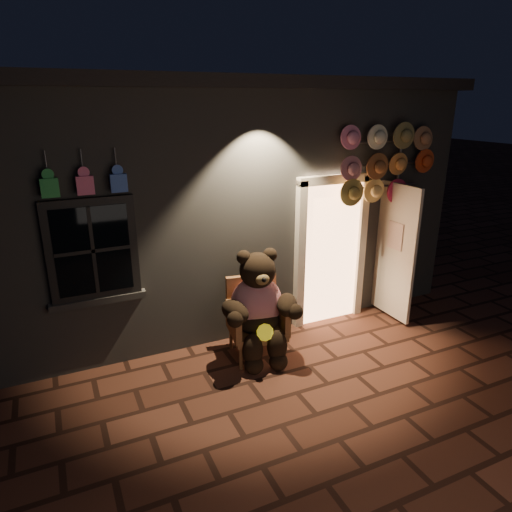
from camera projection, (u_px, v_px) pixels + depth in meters
ground at (297, 393)px, 5.20m from camera, size 60.00×60.00×0.00m
shop_building at (188, 185)px, 8.07m from camera, size 7.30×5.95×3.51m
wicker_armchair at (255, 317)px, 5.89m from camera, size 0.78×0.72×1.01m
teddy_bear at (259, 307)px, 5.71m from camera, size 1.05×0.88×1.46m
hat_rack at (386, 165)px, 6.38m from camera, size 1.61×0.22×2.85m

